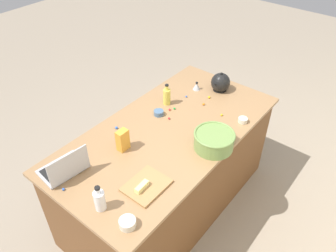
{
  "coord_description": "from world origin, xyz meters",
  "views": [
    {
      "loc": [
        1.61,
        1.3,
        2.61
      ],
      "look_at": [
        0.0,
        0.0,
        0.95
      ],
      "focal_mm": 35.69,
      "sensor_mm": 36.0,
      "label": 1
    }
  ],
  "objects_px": {
    "bottle_oil": "(167,96)",
    "butter_stick_left": "(142,187)",
    "kettle": "(220,83)",
    "ramekin_small": "(159,113)",
    "laptop": "(65,168)",
    "ramekin_medium": "(243,120)",
    "cutting_board": "(146,185)",
    "candy_bag": "(123,140)",
    "kitchen_timer": "(197,86)",
    "bottle_vinegar": "(100,200)",
    "ramekin_wide": "(127,223)",
    "mixing_bowl_large": "(214,140)"
  },
  "relations": [
    {
      "from": "laptop",
      "to": "bottle_vinegar",
      "type": "xyz_separation_m",
      "value": [
        0.05,
        0.42,
        0.03
      ]
    },
    {
      "from": "laptop",
      "to": "ramekin_wide",
      "type": "xyz_separation_m",
      "value": [
        0.04,
        0.64,
        -0.02
      ]
    },
    {
      "from": "mixing_bowl_large",
      "to": "butter_stick_left",
      "type": "bearing_deg",
      "value": -11.87
    },
    {
      "from": "laptop",
      "to": "candy_bag",
      "type": "height_order",
      "value": "laptop"
    },
    {
      "from": "bottle_oil",
      "to": "cutting_board",
      "type": "height_order",
      "value": "bottle_oil"
    },
    {
      "from": "bottle_oil",
      "to": "cutting_board",
      "type": "bearing_deg",
      "value": 30.87
    },
    {
      "from": "bottle_vinegar",
      "to": "bottle_oil",
      "type": "height_order",
      "value": "bottle_oil"
    },
    {
      "from": "mixing_bowl_large",
      "to": "cutting_board",
      "type": "relative_size",
      "value": 1.07
    },
    {
      "from": "candy_bag",
      "to": "kettle",
      "type": "bearing_deg",
      "value": 173.61
    },
    {
      "from": "kettle",
      "to": "cutting_board",
      "type": "relative_size",
      "value": 0.74
    },
    {
      "from": "laptop",
      "to": "ramekin_medium",
      "type": "bearing_deg",
      "value": 152.05
    },
    {
      "from": "kettle",
      "to": "ramekin_small",
      "type": "relative_size",
      "value": 2.55
    },
    {
      "from": "mixing_bowl_large",
      "to": "ramekin_small",
      "type": "bearing_deg",
      "value": -95.42
    },
    {
      "from": "bottle_vinegar",
      "to": "ramekin_medium",
      "type": "distance_m",
      "value": 1.36
    },
    {
      "from": "kettle",
      "to": "ramekin_wide",
      "type": "bearing_deg",
      "value": 12.82
    },
    {
      "from": "ramekin_medium",
      "to": "ramekin_wide",
      "type": "height_order",
      "value": "ramekin_wide"
    },
    {
      "from": "mixing_bowl_large",
      "to": "ramekin_medium",
      "type": "bearing_deg",
      "value": 177.1
    },
    {
      "from": "ramekin_small",
      "to": "bottle_oil",
      "type": "bearing_deg",
      "value": -163.64
    },
    {
      "from": "kettle",
      "to": "bottle_oil",
      "type": "bearing_deg",
      "value": -26.81
    },
    {
      "from": "laptop",
      "to": "ramekin_small",
      "type": "distance_m",
      "value": 0.92
    },
    {
      "from": "laptop",
      "to": "candy_bag",
      "type": "xyz_separation_m",
      "value": [
        -0.43,
        0.14,
        0.04
      ]
    },
    {
      "from": "ramekin_wide",
      "to": "bottle_vinegar",
      "type": "bearing_deg",
      "value": -87.35
    },
    {
      "from": "cutting_board",
      "to": "butter_stick_left",
      "type": "height_order",
      "value": "butter_stick_left"
    },
    {
      "from": "ramekin_small",
      "to": "ramekin_wide",
      "type": "xyz_separation_m",
      "value": [
        0.96,
        0.57,
        0.0
      ]
    },
    {
      "from": "bottle_vinegar",
      "to": "cutting_board",
      "type": "xyz_separation_m",
      "value": [
        -0.31,
        0.11,
        -0.07
      ]
    },
    {
      "from": "butter_stick_left",
      "to": "ramekin_medium",
      "type": "bearing_deg",
      "value": 171.58
    },
    {
      "from": "kettle",
      "to": "cutting_board",
      "type": "bearing_deg",
      "value": 10.8
    },
    {
      "from": "bottle_vinegar",
      "to": "butter_stick_left",
      "type": "height_order",
      "value": "bottle_vinegar"
    },
    {
      "from": "bottle_vinegar",
      "to": "kitchen_timer",
      "type": "bearing_deg",
      "value": -167.83
    },
    {
      "from": "kettle",
      "to": "cutting_board",
      "type": "xyz_separation_m",
      "value": [
        1.33,
        0.25,
        -0.07
      ]
    },
    {
      "from": "bottle_oil",
      "to": "kitchen_timer",
      "type": "height_order",
      "value": "bottle_oil"
    },
    {
      "from": "bottle_oil",
      "to": "cutting_board",
      "type": "distance_m",
      "value": 0.98
    },
    {
      "from": "ramekin_small",
      "to": "butter_stick_left",
      "type": "bearing_deg",
      "value": 32.46
    },
    {
      "from": "ramekin_medium",
      "to": "kitchen_timer",
      "type": "relative_size",
      "value": 1.0
    },
    {
      "from": "laptop",
      "to": "kettle",
      "type": "height_order",
      "value": "laptop"
    },
    {
      "from": "kitchen_timer",
      "to": "candy_bag",
      "type": "relative_size",
      "value": 0.45
    },
    {
      "from": "bottle_oil",
      "to": "kitchen_timer",
      "type": "distance_m",
      "value": 0.37
    },
    {
      "from": "ramekin_wide",
      "to": "mixing_bowl_large",
      "type": "bearing_deg",
      "value": 178.73
    },
    {
      "from": "mixing_bowl_large",
      "to": "cutting_board",
      "type": "height_order",
      "value": "mixing_bowl_large"
    },
    {
      "from": "butter_stick_left",
      "to": "candy_bag",
      "type": "relative_size",
      "value": 0.65
    },
    {
      "from": "bottle_oil",
      "to": "candy_bag",
      "type": "distance_m",
      "value": 0.68
    },
    {
      "from": "kettle",
      "to": "butter_stick_left",
      "type": "bearing_deg",
      "value": 10.47
    },
    {
      "from": "kitchen_timer",
      "to": "ramekin_medium",
      "type": "bearing_deg",
      "value": 73.59
    },
    {
      "from": "mixing_bowl_large",
      "to": "ramekin_wide",
      "type": "bearing_deg",
      "value": -1.27
    },
    {
      "from": "bottle_oil",
      "to": "butter_stick_left",
      "type": "relative_size",
      "value": 1.8
    },
    {
      "from": "ramekin_medium",
      "to": "candy_bag",
      "type": "xyz_separation_m",
      "value": [
        0.85,
        -0.54,
        0.07
      ]
    },
    {
      "from": "ramekin_wide",
      "to": "laptop",
      "type": "bearing_deg",
      "value": -93.78
    },
    {
      "from": "laptop",
      "to": "ramekin_small",
      "type": "height_order",
      "value": "laptop"
    },
    {
      "from": "ramekin_small",
      "to": "ramekin_medium",
      "type": "bearing_deg",
      "value": 120.67
    },
    {
      "from": "kettle",
      "to": "ramekin_small",
      "type": "distance_m",
      "value": 0.69
    }
  ]
}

